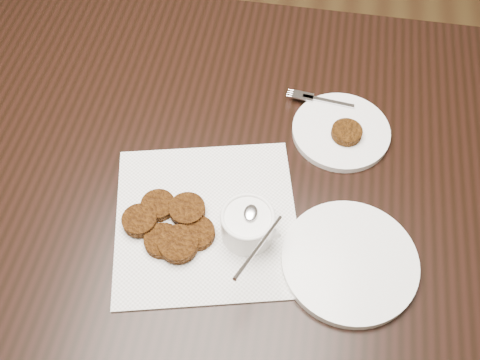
% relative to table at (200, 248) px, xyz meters
% --- Properties ---
extents(floor, '(4.00, 4.00, 0.00)m').
position_rel_table_xyz_m(floor, '(-0.00, -0.06, -0.38)').
color(floor, brown).
rests_on(floor, ground).
extents(table, '(1.41, 0.91, 0.75)m').
position_rel_table_xyz_m(table, '(0.00, 0.00, 0.00)').
color(table, black).
rests_on(table, floor).
extents(napkin, '(0.37, 0.37, 0.00)m').
position_rel_table_xyz_m(napkin, '(0.06, -0.13, 0.38)').
color(napkin, white).
rests_on(napkin, table).
extents(sauce_ramekin, '(0.13, 0.13, 0.12)m').
position_rel_table_xyz_m(sauce_ramekin, '(0.14, -0.14, 0.44)').
color(sauce_ramekin, white).
rests_on(sauce_ramekin, napkin).
extents(patty_cluster, '(0.23, 0.23, 0.02)m').
position_rel_table_xyz_m(patty_cluster, '(0.01, -0.15, 0.39)').
color(patty_cluster, '#69380D').
rests_on(patty_cluster, napkin).
extents(plate_with_patty, '(0.20, 0.20, 0.03)m').
position_rel_table_xyz_m(plate_with_patty, '(0.27, 0.10, 0.39)').
color(plate_with_patty, white).
rests_on(plate_with_patty, table).
extents(plate_empty, '(0.29, 0.29, 0.02)m').
position_rel_table_xyz_m(plate_empty, '(0.31, -0.17, 0.38)').
color(plate_empty, white).
rests_on(plate_empty, table).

